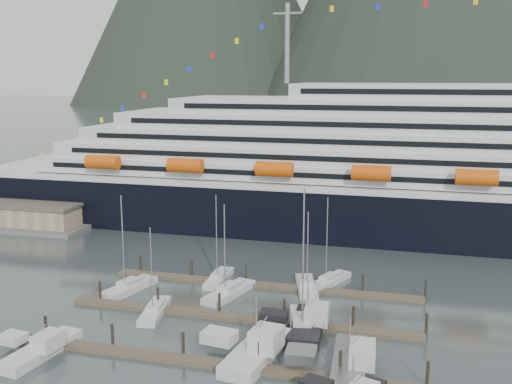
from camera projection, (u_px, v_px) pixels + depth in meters
ground at (269, 333)px, 75.25m from camera, size 1600.00×1600.00×0.00m
cruise_ship at (485, 178)px, 117.30m from camera, size 210.00×30.40×50.30m
warehouse at (1, 211)px, 133.09m from camera, size 46.00×20.00×5.80m
dock_near at (206, 362)px, 67.03m from camera, size 48.18×2.28×3.20m
dock_mid at (239, 317)px, 79.35m from camera, size 48.18×2.28×3.20m
dock_far at (263, 285)px, 91.66m from camera, size 48.18×2.28×3.20m
sailboat_a at (129, 288)px, 89.94m from camera, size 5.34×10.27×15.35m
sailboat_b at (155, 311)px, 81.11m from camera, size 4.00×9.60×12.78m
sailboat_c at (229, 293)px, 87.94m from camera, size 5.53×10.84×14.45m
sailboat_d at (302, 328)px, 75.69m from camera, size 5.51×12.98×19.26m
sailboat_e at (219, 278)px, 94.21m from camera, size 2.69×9.38×14.39m
sailboat_f at (306, 287)px, 90.55m from camera, size 5.07×9.62×12.71m
sailboat_g at (329, 281)px, 92.92m from camera, size 5.94×9.87×14.35m
trawler_a at (40, 348)px, 69.17m from camera, size 8.26×11.38×6.04m
trawler_b at (255, 350)px, 68.37m from camera, size 9.82×12.87×8.13m
trawler_c at (347, 365)px, 65.11m from camera, size 9.93×14.05×7.06m
trawler_e at (307, 324)px, 75.56m from camera, size 8.93×11.71×7.47m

